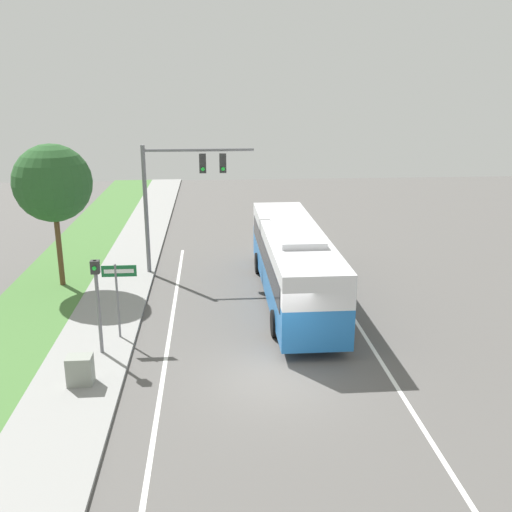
{
  "coord_description": "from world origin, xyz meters",
  "views": [
    {
      "loc": [
        -1.96,
        -15.99,
        8.83
      ],
      "look_at": [
        -0.03,
        7.93,
        1.68
      ],
      "focal_mm": 40.0,
      "sensor_mm": 36.0,
      "label": 1
    }
  ],
  "objects_px": {
    "street_sign": "(118,288)",
    "utility_cabinet": "(80,370)",
    "signal_gantry": "(178,184)",
    "pedestrian_signal": "(97,293)",
    "bus": "(293,259)"
  },
  "relations": [
    {
      "from": "signal_gantry",
      "to": "street_sign",
      "type": "relative_size",
      "value": 2.17
    },
    {
      "from": "bus",
      "to": "utility_cabinet",
      "type": "height_order",
      "value": "bus"
    },
    {
      "from": "pedestrian_signal",
      "to": "utility_cabinet",
      "type": "height_order",
      "value": "pedestrian_signal"
    },
    {
      "from": "bus",
      "to": "utility_cabinet",
      "type": "xyz_separation_m",
      "value": [
        -7.48,
        -6.95,
        -1.24
      ]
    },
    {
      "from": "signal_gantry",
      "to": "street_sign",
      "type": "xyz_separation_m",
      "value": [
        -1.81,
        -7.62,
        -2.42
      ]
    },
    {
      "from": "bus",
      "to": "street_sign",
      "type": "relative_size",
      "value": 4.19
    },
    {
      "from": "bus",
      "to": "utility_cabinet",
      "type": "relative_size",
      "value": 13.27
    },
    {
      "from": "street_sign",
      "to": "utility_cabinet",
      "type": "bearing_deg",
      "value": -102.43
    },
    {
      "from": "bus",
      "to": "signal_gantry",
      "type": "xyz_separation_m",
      "value": [
        -4.94,
        4.03,
        2.6
      ]
    },
    {
      "from": "pedestrian_signal",
      "to": "signal_gantry",
      "type": "bearing_deg",
      "value": 75.48
    },
    {
      "from": "street_sign",
      "to": "utility_cabinet",
      "type": "distance_m",
      "value": 3.72
    },
    {
      "from": "signal_gantry",
      "to": "utility_cabinet",
      "type": "bearing_deg",
      "value": -103.06
    },
    {
      "from": "signal_gantry",
      "to": "utility_cabinet",
      "type": "relative_size",
      "value": 6.87
    },
    {
      "from": "street_sign",
      "to": "bus",
      "type": "bearing_deg",
      "value": 28.02
    },
    {
      "from": "street_sign",
      "to": "signal_gantry",
      "type": "bearing_deg",
      "value": 76.67
    }
  ]
}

